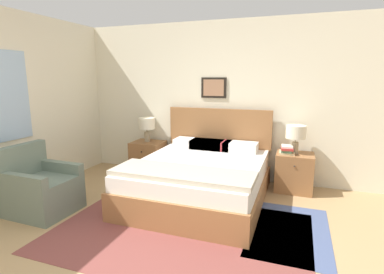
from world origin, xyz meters
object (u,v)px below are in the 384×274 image
at_px(nightstand_by_door, 294,172).
at_px(table_lamp_near_window, 147,125).
at_px(nightstand_near_window, 148,158).
at_px(table_lamp_by_door, 296,133).
at_px(bed, 200,177).
at_px(armchair, 41,189).

height_order(nightstand_by_door, table_lamp_near_window, table_lamp_near_window).
bearing_deg(nightstand_by_door, nightstand_near_window, 180.00).
height_order(nightstand_by_door, table_lamp_by_door, table_lamp_by_door).
bearing_deg(table_lamp_by_door, nightstand_by_door, -52.33).
distance_m(nightstand_near_window, nightstand_by_door, 2.47).
relative_size(nightstand_near_window, table_lamp_by_door, 1.36).
bearing_deg(bed, nightstand_by_door, 32.03).
height_order(armchair, nightstand_by_door, armchair).
height_order(armchair, table_lamp_by_door, table_lamp_by_door).
relative_size(bed, nightstand_near_window, 3.60).
bearing_deg(nightstand_near_window, armchair, -106.17).
distance_m(armchair, table_lamp_near_window, 2.04).
distance_m(nightstand_by_door, table_lamp_near_window, 2.56).
bearing_deg(nightstand_near_window, nightstand_by_door, 0.00).
bearing_deg(nightstand_near_window, table_lamp_by_door, 0.38).
height_order(table_lamp_near_window, table_lamp_by_door, same).
relative_size(armchair, nightstand_by_door, 1.49).
bearing_deg(armchair, nightstand_by_door, 123.04).
relative_size(armchair, table_lamp_by_door, 2.02).
distance_m(nightstand_near_window, table_lamp_near_window, 0.59).
xyz_separation_m(nightstand_by_door, table_lamp_near_window, (-2.49, 0.02, 0.59)).
xyz_separation_m(nightstand_near_window, table_lamp_near_window, (-0.02, 0.02, 0.59)).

